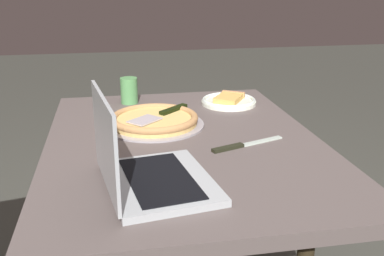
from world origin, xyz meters
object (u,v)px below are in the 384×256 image
table_knife (241,145)px  pizza_plate (229,101)px  laptop (143,169)px  pizza_tray (154,120)px  drink_cup (129,90)px  dining_table (184,160)px

table_knife → pizza_plate: bearing=169.6°
laptop → pizza_tray: 0.46m
pizza_tray → drink_cup: drink_cup is taller
laptop → table_knife: laptop is taller
drink_cup → laptop: bearing=-0.4°
laptop → drink_cup: bearing=179.6°
laptop → drink_cup: 0.75m
dining_table → pizza_tray: 0.19m
dining_table → drink_cup: drink_cup is taller
drink_cup → table_knife: bearing=29.3°
table_knife → drink_cup: 0.62m
pizza_tray → laptop: bearing=-9.1°
dining_table → pizza_plate: size_ratio=5.27×
pizza_plate → drink_cup: size_ratio=2.11×
laptop → dining_table: bearing=154.4°
dining_table → pizza_plate: 0.44m
dining_table → table_knife: size_ratio=4.68×
pizza_tray → table_knife: size_ratio=1.39×
laptop → pizza_plate: laptop is taller
pizza_plate → table_knife: 0.46m
dining_table → pizza_tray: (-0.15, -0.08, 0.09)m
dining_table → laptop: laptop is taller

